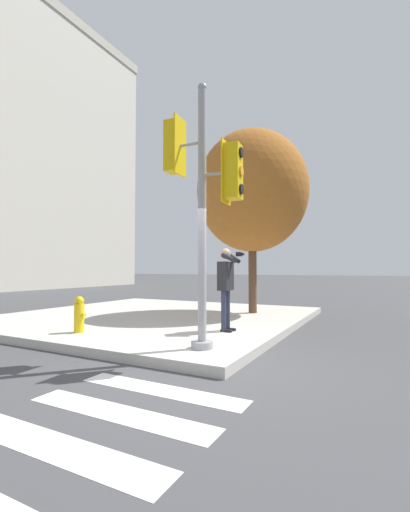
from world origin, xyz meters
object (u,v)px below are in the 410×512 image
(traffic_signal_pole, at_px, (202,187))
(person_photographer, at_px, (226,281))
(street_tree, at_px, (252,191))
(fire_hydrant, at_px, (79,315))

(traffic_signal_pole, distance_m, person_photographer, 2.32)
(person_photographer, bearing_deg, street_tree, 9.39)
(fire_hydrant, bearing_deg, traffic_signal_pole, -91.65)
(street_tree, bearing_deg, fire_hydrant, 155.52)
(traffic_signal_pole, xyz_separation_m, fire_hydrant, (0.08, 2.94, -2.33))
(person_photographer, height_order, fire_hydrant, person_photographer)
(street_tree, distance_m, fire_hydrant, 6.13)
(traffic_signal_pole, height_order, fire_hydrant, traffic_signal_pole)
(traffic_signal_pole, relative_size, street_tree, 0.81)
(fire_hydrant, bearing_deg, street_tree, -24.48)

